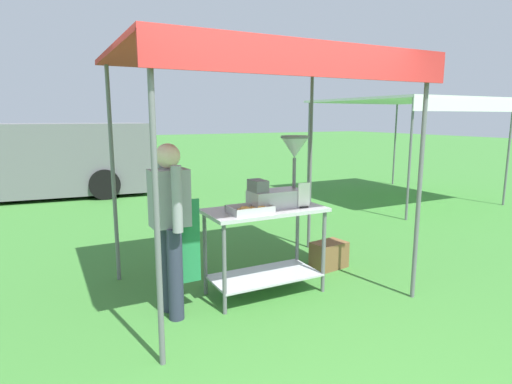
% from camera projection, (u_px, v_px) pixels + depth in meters
% --- Properties ---
extents(ground_plane, '(70.00, 70.00, 0.00)m').
position_uv_depth(ground_plane, '(141.00, 209.00, 8.55)').
color(ground_plane, '#3D7F33').
extents(stall_canopy, '(2.82, 2.09, 2.43)m').
position_uv_depth(stall_canopy, '(261.00, 66.00, 4.14)').
color(stall_canopy, slate).
rests_on(stall_canopy, ground).
extents(donut_cart, '(1.23, 0.61, 0.91)m').
position_uv_depth(donut_cart, '(265.00, 234.00, 4.35)').
color(donut_cart, '#B7B7BC').
rests_on(donut_cart, ground).
extents(donut_tray, '(0.42, 0.28, 0.07)m').
position_uv_depth(donut_tray, '(251.00, 210.00, 4.10)').
color(donut_tray, '#B7B7BC').
rests_on(donut_tray, donut_cart).
extents(donut_fryer, '(0.65, 0.29, 0.73)m').
position_uv_depth(donut_fryer, '(281.00, 179.00, 4.35)').
color(donut_fryer, '#B7B7BC').
rests_on(donut_fryer, donut_cart).
extents(menu_sign, '(0.13, 0.05, 0.26)m').
position_uv_depth(menu_sign, '(304.00, 197.00, 4.32)').
color(menu_sign, black).
rests_on(menu_sign, donut_cart).
extents(vendor, '(0.45, 0.53, 1.61)m').
position_uv_depth(vendor, '(171.00, 221.00, 3.82)').
color(vendor, '#2D3347').
rests_on(vendor, ground).
extents(supply_crate, '(0.45, 0.34, 0.32)m').
position_uv_depth(supply_crate, '(329.00, 255.00, 5.19)').
color(supply_crate, brown).
rests_on(supply_crate, ground).
extents(van_grey, '(5.67, 2.50, 1.69)m').
position_uv_depth(van_grey, '(22.00, 159.00, 9.61)').
color(van_grey, slate).
rests_on(van_grey, ground).
extents(neighbour_tent, '(3.03, 3.35, 2.22)m').
position_uv_depth(neighbour_tent, '(406.00, 102.00, 9.20)').
color(neighbour_tent, slate).
rests_on(neighbour_tent, ground).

